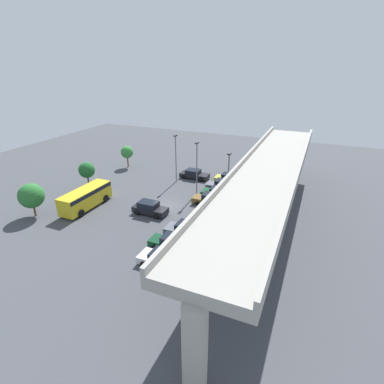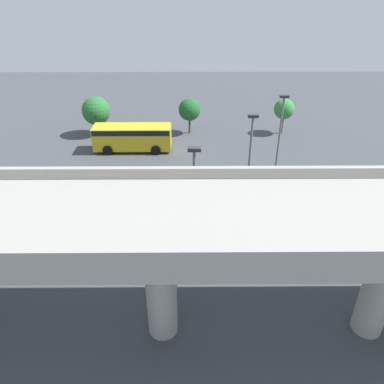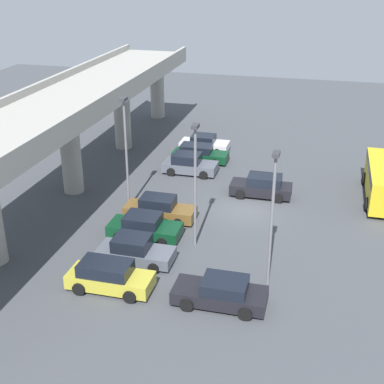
{
  "view_description": "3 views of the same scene",
  "coord_description": "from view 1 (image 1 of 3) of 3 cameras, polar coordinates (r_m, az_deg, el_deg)",
  "views": [
    {
      "loc": [
        31.47,
        17.45,
        17.73
      ],
      "look_at": [
        -0.99,
        3.42,
        2.28
      ],
      "focal_mm": 28.0,
      "sensor_mm": 36.0,
      "label": 1
    },
    {
      "loc": [
        -1.36,
        25.86,
        15.69
      ],
      "look_at": [
        -1.54,
        0.94,
        1.04
      ],
      "focal_mm": 35.0,
      "sensor_mm": 36.0,
      "label": 2
    },
    {
      "loc": [
        -33.38,
        -4.76,
        16.37
      ],
      "look_at": [
        -0.91,
        3.56,
        1.37
      ],
      "focal_mm": 50.0,
      "sensor_mm": 36.0,
      "label": 3
    }
  ],
  "objects": [
    {
      "name": "parked_car_0",
      "position": [
        49.32,
        0.42,
        3.39
      ],
      "size": [
        2.19,
        4.76,
        1.48
      ],
      "rotation": [
        0.0,
        0.0,
        1.57
      ],
      "color": "black",
      "rests_on": "ground_plane"
    },
    {
      "name": "highway_overpass",
      "position": [
        33.91,
        14.27,
        2.49
      ],
      "size": [
        42.81,
        6.44,
        7.66
      ],
      "color": "#9E9B93",
      "rests_on": "ground_plane"
    },
    {
      "name": "parked_car_5",
      "position": [
        33.08,
        -1.32,
        -7.28
      ],
      "size": [
        2.22,
        4.34,
        1.62
      ],
      "rotation": [
        0.0,
        0.0,
        -1.57
      ],
      "color": "#515660",
      "rests_on": "ground_plane"
    },
    {
      "name": "parked_car_8",
      "position": [
        47.54,
        7.18,
        2.51
      ],
      "size": [
        2.06,
        4.54,
        1.59
      ],
      "rotation": [
        0.0,
        0.0,
        -1.57
      ],
      "color": "gold",
      "rests_on": "ground_plane"
    },
    {
      "name": "tree_front_left",
      "position": [
        55.5,
        -12.28,
        7.42
      ],
      "size": [
        2.22,
        2.22,
        3.9
      ],
      "color": "brown",
      "rests_on": "ground_plane"
    },
    {
      "name": "parked_car_3",
      "position": [
        40.11,
        3.52,
        -1.51
      ],
      "size": [
        1.99,
        4.77,
        1.61
      ],
      "rotation": [
        0.0,
        0.0,
        -1.57
      ],
      "color": "brown",
      "rests_on": "ground_plane"
    },
    {
      "name": "shuttle_bus",
      "position": [
        41.44,
        -19.58,
        -0.85
      ],
      "size": [
        7.71,
        2.64,
        2.56
      ],
      "rotation": [
        0.0,
        0.0,
        3.14
      ],
      "color": "gold",
      "rests_on": "ground_plane"
    },
    {
      "name": "parked_car_2",
      "position": [
        42.32,
        4.96,
        -0.22
      ],
      "size": [
        2.2,
        4.55,
        1.51
      ],
      "rotation": [
        0.0,
        0.0,
        -1.57
      ],
      "color": "#0C381E",
      "rests_on": "ground_plane"
    },
    {
      "name": "lamp_post_by_overpass",
      "position": [
        46.84,
        -3.11,
        7.11
      ],
      "size": [
        0.7,
        0.35,
        7.56
      ],
      "color": "slate",
      "rests_on": "ground_plane"
    },
    {
      "name": "tree_front_centre",
      "position": [
        47.95,
        -19.41,
        3.95
      ],
      "size": [
        2.41,
        2.41,
        3.92
      ],
      "color": "brown",
      "rests_on": "ground_plane"
    },
    {
      "name": "parked_car_6",
      "position": [
        31.06,
        -3.75,
        -9.69
      ],
      "size": [
        2.03,
        4.71,
        1.47
      ],
      "rotation": [
        0.0,
        0.0,
        -1.57
      ],
      "color": "#0C381E",
      "rests_on": "ground_plane"
    },
    {
      "name": "ground_plane",
      "position": [
        40.11,
        -5.05,
        -2.73
      ],
      "size": [
        88.57,
        88.57,
        0.0
      ],
      "primitive_type": "plane",
      "color": "#424449"
    },
    {
      "name": "parked_car_4",
      "position": [
        38.11,
        -8.06,
        -3.07
      ],
      "size": [
        2.08,
        4.44,
        1.63
      ],
      "rotation": [
        0.0,
        0.0,
        1.57
      ],
      "color": "black",
      "rests_on": "ground_plane"
    },
    {
      "name": "lamp_post_near_aisle",
      "position": [
        36.83,
        6.89,
        2.56
      ],
      "size": [
        0.7,
        0.35,
        7.86
      ],
      "color": "slate",
      "rests_on": "ground_plane"
    },
    {
      "name": "parked_car_1",
      "position": [
        45.01,
        5.65,
        1.27
      ],
      "size": [
        2.12,
        4.4,
        1.58
      ],
      "rotation": [
        0.0,
        0.0,
        -1.57
      ],
      "color": "#515660",
      "rests_on": "ground_plane"
    },
    {
      "name": "parked_car_7",
      "position": [
        29.0,
        -5.91,
        -12.57
      ],
      "size": [
        2.18,
        4.34,
        1.45
      ],
      "rotation": [
        0.0,
        0.0,
        -1.57
      ],
      "color": "silver",
      "rests_on": "ground_plane"
    },
    {
      "name": "tree_front_right",
      "position": [
        41.36,
        -28.29,
        -0.66
      ],
      "size": [
        3.05,
        3.05,
        4.25
      ],
      "color": "brown",
      "rests_on": "ground_plane"
    },
    {
      "name": "lamp_post_mid_lot",
      "position": [
        42.18,
        0.92,
        5.33
      ],
      "size": [
        0.7,
        0.35,
        7.66
      ],
      "color": "slate",
      "rests_on": "ground_plane"
    }
  ]
}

